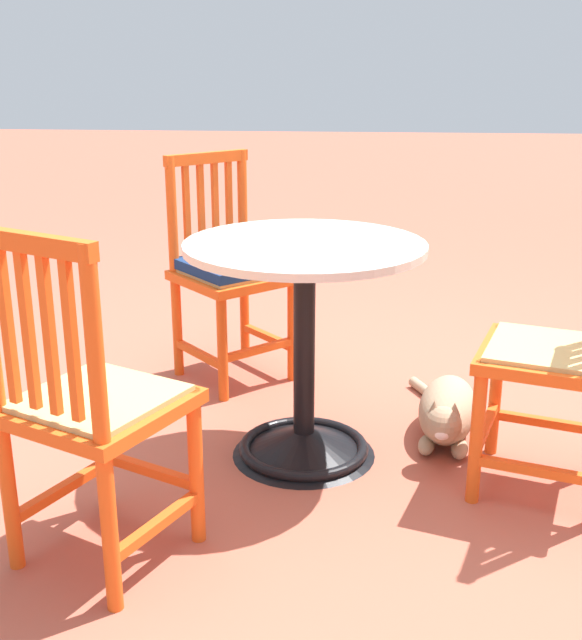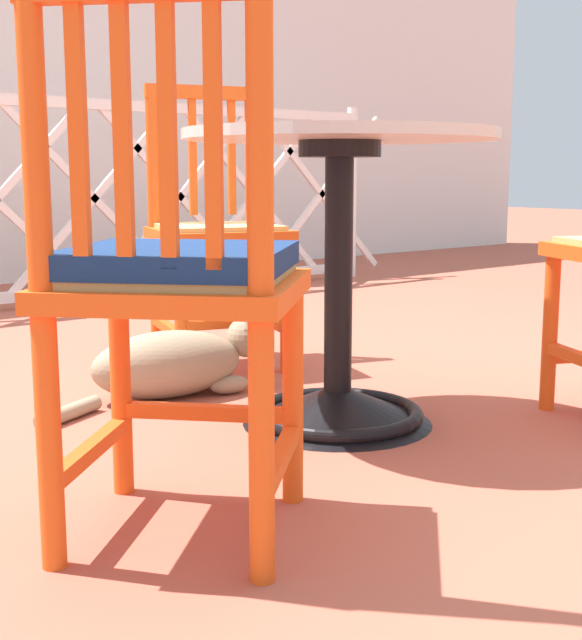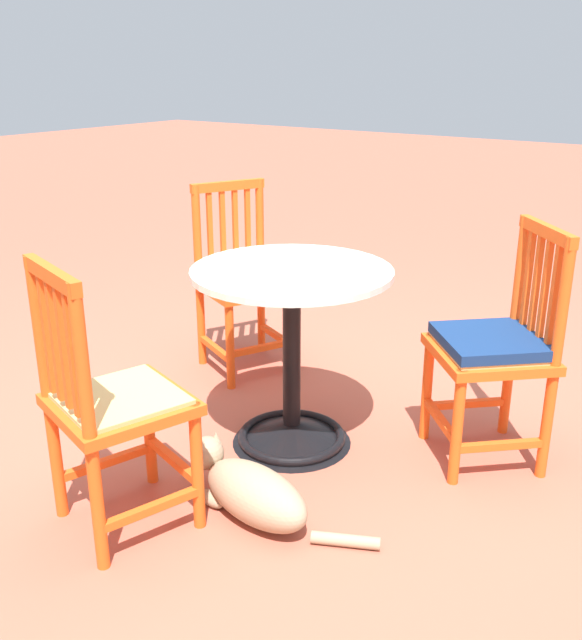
{
  "view_description": "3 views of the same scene",
  "coord_description": "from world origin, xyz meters",
  "views": [
    {
      "loc": [
        2.46,
        0.11,
        1.28
      ],
      "look_at": [
        0.14,
        -0.1,
        0.52
      ],
      "focal_mm": 45.19,
      "sensor_mm": 36.0,
      "label": 1
    },
    {
      "loc": [
        -1.41,
        -1.66,
        0.63
      ],
      "look_at": [
        -0.1,
        -0.03,
        0.27
      ],
      "focal_mm": 49.0,
      "sensor_mm": 36.0,
      "label": 2
    },
    {
      "loc": [
        -1.45,
        2.04,
        1.46
      ],
      "look_at": [
        0.06,
        -0.11,
        0.51
      ],
      "focal_mm": 40.3,
      "sensor_mm": 36.0,
      "label": 3
    }
  ],
  "objects": [
    {
      "name": "lattice_fence_panel",
      "position": [
        0.51,
        2.26,
        0.51
      ],
      "size": [
        3.83,
        0.06,
        1.01
      ],
      "color": "white",
      "rests_on": "ground_plane"
    },
    {
      "name": "orange_chair_tucked_in",
      "position": [
        0.17,
        0.7,
        0.43
      ],
      "size": [
        0.5,
        0.5,
        0.91
      ],
      "color": "#EA5619",
      "rests_on": "ground_plane"
    },
    {
      "name": "tabby_cat",
      "position": [
        -0.14,
        0.42,
        0.1
      ],
      "size": [
        0.74,
        0.27,
        0.23
      ],
      "color": "#9E896B",
      "rests_on": "ground_plane"
    },
    {
      "name": "ground_plane",
      "position": [
        0.0,
        0.0,
        0.0
      ],
      "size": [
        24.0,
        24.0,
        0.0
      ],
      "primitive_type": "plane",
      "color": "#AD5642"
    },
    {
      "name": "cafe_table",
      "position": [
        0.02,
        -0.06,
        0.28
      ],
      "size": [
        0.76,
        0.76,
        0.73
      ],
      "color": "black",
      "rests_on": "ground_plane"
    },
    {
      "name": "orange_chair_facing_out",
      "position": [
        -0.66,
        -0.41,
        0.45
      ],
      "size": [
        0.57,
        0.57,
        0.91
      ],
      "color": "#EA5619",
      "rests_on": "ground_plane"
    }
  ]
}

